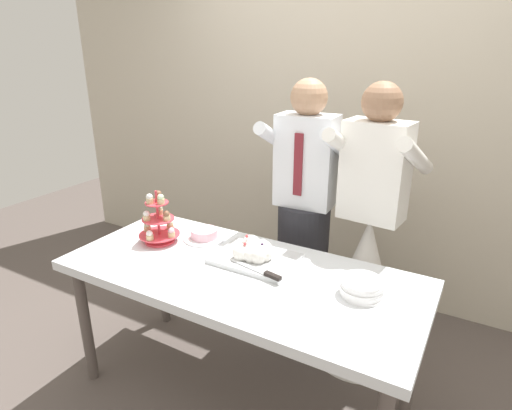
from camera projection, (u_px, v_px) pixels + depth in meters
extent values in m
plane|color=#564C47|center=(241.00, 392.00, 2.40)|extent=(8.00, 8.00, 0.00)
cube|color=beige|center=(343.00, 101.00, 3.05)|extent=(5.20, 0.10, 2.90)
cube|color=silver|center=(240.00, 275.00, 2.14)|extent=(1.80, 0.80, 0.05)
cylinder|color=#564C47|center=(86.00, 324.00, 2.39)|extent=(0.06, 0.06, 0.72)
cylinder|color=#564C47|center=(163.00, 274.00, 2.91)|extent=(0.06, 0.06, 0.72)
cylinder|color=#564C47|center=(413.00, 355.00, 2.15)|extent=(0.06, 0.06, 0.72)
cylinder|color=#D83F4C|center=(160.00, 240.00, 2.44)|extent=(0.17, 0.17, 0.01)
cylinder|color=#D83F4C|center=(158.00, 217.00, 2.39)|extent=(0.01, 0.01, 0.31)
cylinder|color=#D83F4C|center=(159.00, 234.00, 2.43)|extent=(0.23, 0.23, 0.01)
cylinder|color=#D1B784|center=(171.00, 234.00, 2.38)|extent=(0.04, 0.04, 0.03)
sphere|color=#EAB7C6|center=(171.00, 231.00, 2.37)|extent=(0.04, 0.04, 0.04)
cylinder|color=#D1B784|center=(170.00, 226.00, 2.49)|extent=(0.04, 0.04, 0.03)
sphere|color=beige|center=(170.00, 223.00, 2.48)|extent=(0.04, 0.04, 0.04)
cylinder|color=#D1B784|center=(147.00, 229.00, 2.46)|extent=(0.04, 0.04, 0.03)
sphere|color=beige|center=(147.00, 225.00, 2.45)|extent=(0.04, 0.04, 0.04)
cylinder|color=#D1B784|center=(150.00, 237.00, 2.35)|extent=(0.04, 0.04, 0.03)
sphere|color=white|center=(150.00, 233.00, 2.34)|extent=(0.04, 0.04, 0.04)
cylinder|color=#D83F4C|center=(158.00, 219.00, 2.39)|extent=(0.18, 0.18, 0.01)
cylinder|color=#D1B784|center=(167.00, 218.00, 2.36)|extent=(0.04, 0.04, 0.03)
sphere|color=brown|center=(166.00, 214.00, 2.35)|extent=(0.04, 0.04, 0.04)
cylinder|color=#D1B784|center=(159.00, 212.00, 2.45)|extent=(0.04, 0.04, 0.03)
sphere|color=beige|center=(159.00, 208.00, 2.44)|extent=(0.04, 0.04, 0.04)
cylinder|color=#D1B784|center=(147.00, 218.00, 2.36)|extent=(0.04, 0.04, 0.03)
sphere|color=white|center=(146.00, 214.00, 2.35)|extent=(0.04, 0.04, 0.04)
cylinder|color=#D83F4C|center=(157.00, 203.00, 2.36)|extent=(0.13, 0.13, 0.01)
cylinder|color=#D1B784|center=(161.00, 201.00, 2.33)|extent=(0.04, 0.04, 0.03)
sphere|color=beige|center=(161.00, 197.00, 2.32)|extent=(0.04, 0.04, 0.04)
cylinder|color=#D1B784|center=(159.00, 198.00, 2.39)|extent=(0.04, 0.04, 0.03)
sphere|color=brown|center=(158.00, 194.00, 2.38)|extent=(0.04, 0.04, 0.04)
cylinder|color=#D1B784|center=(150.00, 201.00, 2.34)|extent=(0.04, 0.04, 0.03)
sphere|color=white|center=(149.00, 197.00, 2.33)|extent=(0.04, 0.04, 0.04)
cube|color=silver|center=(255.00, 259.00, 2.22)|extent=(0.42, 0.31, 0.02)
sphere|color=white|center=(264.00, 253.00, 2.18)|extent=(0.10, 0.10, 0.10)
sphere|color=white|center=(263.00, 250.00, 2.21)|extent=(0.10, 0.10, 0.10)
sphere|color=white|center=(262.00, 246.00, 2.26)|extent=(0.08, 0.08, 0.08)
sphere|color=white|center=(251.00, 244.00, 2.28)|extent=(0.10, 0.10, 0.10)
sphere|color=white|center=(248.00, 250.00, 2.22)|extent=(0.07, 0.07, 0.07)
sphere|color=white|center=(242.00, 253.00, 2.18)|extent=(0.09, 0.09, 0.09)
sphere|color=white|center=(251.00, 255.00, 2.17)|extent=(0.09, 0.09, 0.09)
sphere|color=white|center=(258.00, 255.00, 2.16)|extent=(0.10, 0.10, 0.10)
sphere|color=white|center=(255.00, 249.00, 2.20)|extent=(0.11, 0.11, 0.11)
sphere|color=#DB474C|center=(247.00, 236.00, 2.23)|extent=(0.02, 0.02, 0.02)
sphere|color=#DB474C|center=(252.00, 241.00, 2.19)|extent=(0.02, 0.02, 0.02)
sphere|color=#DB474C|center=(260.00, 244.00, 2.17)|extent=(0.02, 0.02, 0.02)
sphere|color=#DB474C|center=(245.00, 244.00, 2.16)|extent=(0.02, 0.02, 0.02)
sphere|color=#2D1938|center=(262.00, 245.00, 2.16)|extent=(0.02, 0.02, 0.02)
cube|color=silver|center=(249.00, 267.00, 2.10)|extent=(0.23, 0.07, 0.00)
cube|color=black|center=(273.00, 276.00, 2.01)|extent=(0.09, 0.04, 0.02)
cylinder|color=white|center=(362.00, 294.00, 1.91)|extent=(0.19, 0.19, 0.01)
cylinder|color=white|center=(361.00, 292.00, 1.91)|extent=(0.19, 0.19, 0.01)
cylinder|color=white|center=(362.00, 290.00, 1.91)|extent=(0.19, 0.19, 0.01)
cylinder|color=white|center=(361.00, 288.00, 1.90)|extent=(0.19, 0.19, 0.01)
cylinder|color=white|center=(362.00, 285.00, 1.90)|extent=(0.19, 0.19, 0.01)
cylinder|color=white|center=(363.00, 283.00, 1.90)|extent=(0.19, 0.19, 0.01)
cylinder|color=white|center=(362.00, 281.00, 1.89)|extent=(0.19, 0.19, 0.01)
cylinder|color=white|center=(204.00, 238.00, 2.47)|extent=(0.24, 0.24, 0.01)
cylinder|color=#EAB7C6|center=(204.00, 233.00, 2.46)|extent=(0.15, 0.15, 0.05)
cylinder|color=#232328|center=(302.00, 271.00, 2.76)|extent=(0.32, 0.32, 0.92)
cube|color=white|center=(306.00, 161.00, 2.50)|extent=(0.35, 0.21, 0.54)
sphere|color=tan|center=(309.00, 97.00, 2.38)|extent=(0.21, 0.21, 0.21)
cylinder|color=white|center=(276.00, 140.00, 2.55)|extent=(0.10, 0.49, 0.28)
cylinder|color=white|center=(338.00, 146.00, 2.39)|extent=(0.10, 0.49, 0.28)
cube|color=maroon|center=(298.00, 165.00, 2.42)|extent=(0.05, 0.01, 0.36)
cone|color=white|center=(363.00, 289.00, 2.55)|extent=(0.56, 0.56, 0.92)
cube|color=white|center=(375.00, 171.00, 2.30)|extent=(0.36, 0.23, 0.54)
sphere|color=#997054|center=(382.00, 102.00, 2.17)|extent=(0.21, 0.21, 0.21)
cylinder|color=white|center=(346.00, 147.00, 2.36)|extent=(0.13, 0.49, 0.28)
cylinder|color=white|center=(416.00, 157.00, 2.15)|extent=(0.13, 0.49, 0.28)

